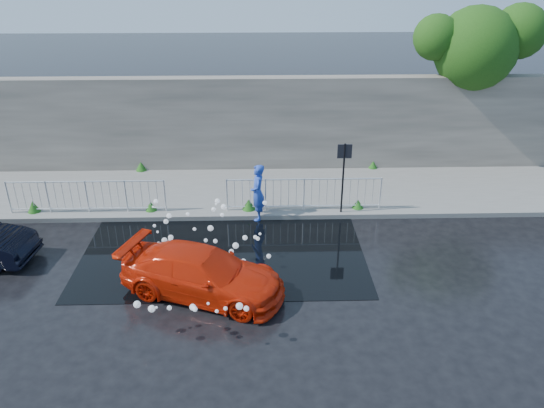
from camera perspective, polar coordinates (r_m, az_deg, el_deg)
The scene contains 13 objects.
ground at distance 14.66m, azimuth -7.39°, elevation -7.05°, with size 90.00×90.00×0.00m, color black.
pavement at distance 19.00m, azimuth -6.06°, elevation 1.35°, with size 30.00×4.00×0.15m, color slate.
curb at distance 17.20m, azimuth -6.51°, elevation -1.40°, with size 30.00×0.25×0.16m, color slate.
retaining_wall at distance 20.41m, azimuth -5.87°, elevation 8.59°, with size 30.00×0.60×3.50m, color #564F48.
puddle at distance 15.46m, azimuth -5.21°, elevation -5.01°, with size 8.00×5.00×0.01m, color black.
sign_post at distance 16.76m, azimuth 7.72°, elevation 3.95°, with size 0.45×0.06×2.50m.
tree at distance 21.49m, azimuth 21.40°, elevation 15.65°, with size 4.82×3.05×6.19m.
railing_left at distance 18.04m, azimuth -19.30°, elevation 0.88°, with size 5.05×0.05×1.10m.
railing_right at distance 17.23m, azimuth 3.46°, elevation 1.19°, with size 5.05×0.05×1.10m.
weeds at distance 18.46m, azimuth -7.54°, elevation 1.33°, with size 12.17×3.93×0.38m.
water_spray at distance 14.26m, azimuth -7.12°, elevation -4.74°, with size 3.51×5.55×0.96m.
red_car at distance 13.40m, azimuth -7.46°, elevation -7.41°, with size 1.70×4.17×1.21m, color red.
person at distance 16.77m, azimuth -1.54°, elevation 1.24°, with size 0.68×0.44×1.85m, color blue.
Camera 1 is at (1.54, -12.25, 7.90)m, focal length 35.00 mm.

